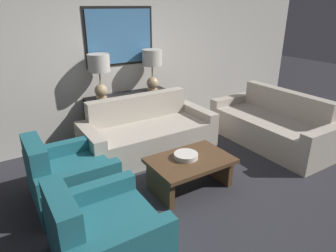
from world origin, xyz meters
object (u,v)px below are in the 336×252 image
couch_by_side (271,127)px  table_lamp_left (99,70)px  armchair_near_camera (104,236)px  console_table (130,116)px  coffee_table (190,167)px  couch_by_back_wall (148,135)px  table_lamp_right (152,64)px  armchair_near_back_wall (69,178)px  decorative_bowl (186,156)px

couch_by_side → table_lamp_left: bearing=148.3°
couch_by_side → armchair_near_camera: size_ratio=2.21×
console_table → table_lamp_left: 0.97m
coffee_table → armchair_near_camera: (-1.35, -0.56, -0.01)m
couch_by_back_wall → armchair_near_camera: 2.21m
table_lamp_right → table_lamp_left: bearing=180.0°
table_lamp_left → table_lamp_right: (0.93, 0.00, 0.00)m
console_table → table_lamp_right: (0.47, 0.00, 0.85)m
table_lamp_right → couch_by_side: 2.26m
console_table → armchair_near_camera: bearing=-120.2°
couch_by_back_wall → armchair_near_back_wall: couch_by_back_wall is taller
console_table → couch_by_side: bearing=-37.5°
coffee_table → armchair_near_back_wall: size_ratio=1.10×
coffee_table → decorative_bowl: decorative_bowl is taller
console_table → table_lamp_right: bearing=0.0°
table_lamp_left → armchair_near_back_wall: 1.83m
table_lamp_left → coffee_table: 2.10m
table_lamp_right → decorative_bowl: table_lamp_right is taller
armchair_near_camera → couch_by_side: bearing=15.6°
console_table → table_lamp_left: size_ratio=2.06×
coffee_table → console_table: bearing=89.0°
couch_by_back_wall → couch_by_side: same height
console_table → coffee_table: 1.82m
decorative_bowl → table_lamp_right: bearing=73.2°
armchair_near_back_wall → armchair_near_camera: same height
couch_by_back_wall → armchair_near_back_wall: 1.51m
decorative_bowl → armchair_near_back_wall: (-1.32, 0.51, -0.16)m
couch_by_side → armchair_near_back_wall: couch_by_side is taller
armchair_near_camera → armchair_near_back_wall: bearing=90.0°
couch_by_back_wall → coffee_table: couch_by_back_wall is taller
table_lamp_left → coffee_table: (0.43, -1.82, -0.95)m
table_lamp_right → coffee_table: bearing=-105.4°
couch_by_back_wall → coffee_table: bearing=-91.6°
decorative_bowl → armchair_near_camera: size_ratio=0.32×
console_table → couch_by_side: 2.40m
couch_by_back_wall → armchair_near_camera: (-1.39, -1.72, -0.01)m
couch_by_side → table_lamp_right: bearing=134.5°
console_table → coffee_table: size_ratio=1.41×
table_lamp_left → decorative_bowl: table_lamp_left is taller
couch_by_side → armchair_near_back_wall: (-3.29, 0.20, -0.01)m
armchair_near_back_wall → couch_by_side: bearing=-3.5°
coffee_table → table_lamp_right: bearing=74.6°
table_lamp_left → coffee_table: bearing=-76.6°
console_table → table_lamp_left: (-0.47, 0.00, 0.85)m
table_lamp_left → coffee_table: size_ratio=0.69×
couch_by_back_wall → armchair_near_camera: couch_by_back_wall is taller
couch_by_side → coffee_table: couch_by_side is taller
table_lamp_right → couch_by_back_wall: (-0.47, -0.66, -0.95)m
coffee_table → decorative_bowl: (-0.04, 0.05, 0.15)m
couch_by_back_wall → table_lamp_left: bearing=125.3°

